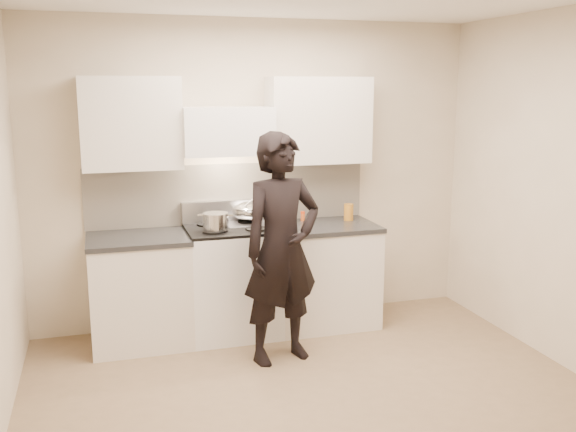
{
  "coord_description": "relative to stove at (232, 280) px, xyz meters",
  "views": [
    {
      "loc": [
        -1.36,
        -3.8,
        2.12
      ],
      "look_at": [
        0.09,
        1.05,
        1.09
      ],
      "focal_mm": 40.0,
      "sensor_mm": 36.0,
      "label": 1
    }
  ],
  "objects": [
    {
      "name": "ground_plane",
      "position": [
        0.3,
        -1.42,
        -0.47
      ],
      "size": [
        4.0,
        4.0,
        0.0
      ],
      "primitive_type": "plane",
      "color": "#846B4E"
    },
    {
      "name": "room_shell",
      "position": [
        0.24,
        -1.05,
        1.12
      ],
      "size": [
        4.04,
        3.54,
        2.7
      ],
      "color": "beige",
      "rests_on": "ground"
    },
    {
      "name": "stove",
      "position": [
        0.0,
        0.0,
        0.0
      ],
      "size": [
        0.76,
        0.65,
        0.96
      ],
      "color": "white",
      "rests_on": "ground"
    },
    {
      "name": "counter_right",
      "position": [
        0.83,
        0.0,
        -0.01
      ],
      "size": [
        0.92,
        0.67,
        0.92
      ],
      "color": "silver",
      "rests_on": "ground"
    },
    {
      "name": "counter_left",
      "position": [
        -0.78,
        0.0,
        -0.01
      ],
      "size": [
        0.82,
        0.67,
        0.92
      ],
      "color": "silver",
      "rests_on": "ground"
    },
    {
      "name": "wok",
      "position": [
        0.2,
        0.14,
        0.57
      ],
      "size": [
        0.33,
        0.39,
        0.26
      ],
      "color": "silver",
      "rests_on": "stove"
    },
    {
      "name": "stock_pot",
      "position": [
        -0.15,
        -0.11,
        0.55
      ],
      "size": [
        0.28,
        0.27,
        0.14
      ],
      "color": "silver",
      "rests_on": "stove"
    },
    {
      "name": "utensil_crock",
      "position": [
        0.45,
        0.16,
        0.53
      ],
      "size": [
        0.11,
        0.11,
        0.29
      ],
      "color": "#B8B9BE",
      "rests_on": "counter_right"
    },
    {
      "name": "spice_jar",
      "position": [
        0.7,
        0.19,
        0.49
      ],
      "size": [
        0.04,
        0.04,
        0.09
      ],
      "color": "#C8511E",
      "rests_on": "counter_right"
    },
    {
      "name": "oil_glass",
      "position": [
        1.11,
        0.1,
        0.52
      ],
      "size": [
        0.09,
        0.09,
        0.15
      ],
      "color": "#B1711F",
      "rests_on": "counter_right"
    },
    {
      "name": "person",
      "position": [
        0.26,
        -0.64,
        0.42
      ],
      "size": [
        0.74,
        0.58,
        1.79
      ],
      "primitive_type": "imported",
      "rotation": [
        0.0,
        0.0,
        0.25
      ],
      "color": "black",
      "rests_on": "ground"
    }
  ]
}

